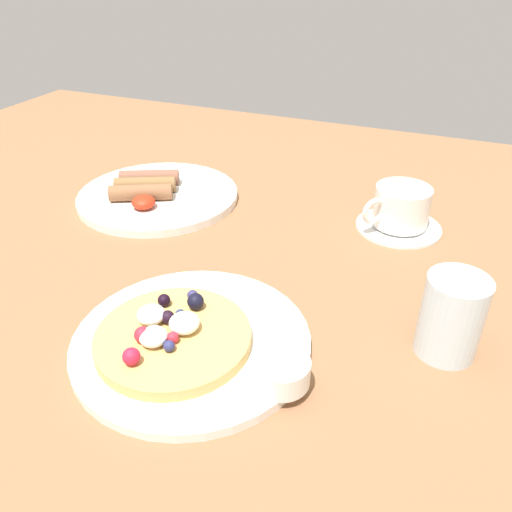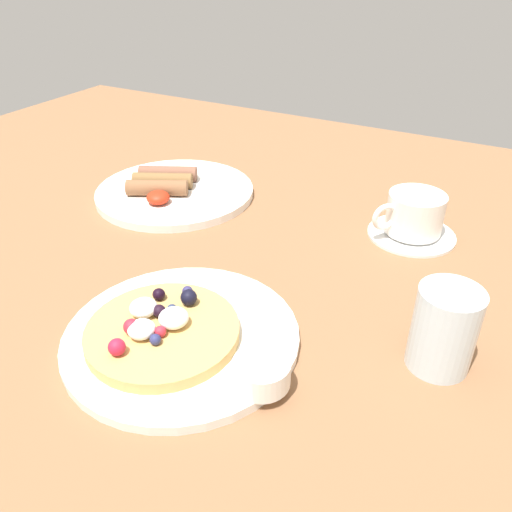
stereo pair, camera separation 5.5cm
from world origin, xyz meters
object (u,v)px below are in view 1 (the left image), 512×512
object	(u,v)px
pancake_plate	(192,341)
water_glass	(452,316)
breakfast_plate	(158,196)
syrup_ramekin	(281,371)
coffee_cup	(401,205)
coffee_saucer	(398,226)

from	to	relation	value
pancake_plate	water_glass	distance (cm)	27.05
breakfast_plate	syrup_ramekin	bearing A→B (deg)	-43.57
syrup_ramekin	water_glass	xyz separation A→B (cm)	(14.00, 11.86, 2.09)
pancake_plate	coffee_cup	bearing A→B (deg)	65.22
coffee_cup	water_glass	xyz separation A→B (cm)	(8.99, -25.12, 0.68)
syrup_ramekin	coffee_saucer	distance (cm)	37.50
breakfast_plate	pancake_plate	bearing A→B (deg)	-52.75
pancake_plate	coffee_saucer	xyz separation A→B (cm)	(16.11, 34.78, -0.13)
pancake_plate	coffee_cup	world-z (taller)	coffee_cup
coffee_cup	water_glass	world-z (taller)	water_glass
coffee_cup	water_glass	bearing A→B (deg)	-70.30
water_glass	breakfast_plate	bearing A→B (deg)	157.20
pancake_plate	coffee_saucer	distance (cm)	38.33
pancake_plate	water_glass	bearing A→B (deg)	20.90
water_glass	coffee_saucer	bearing A→B (deg)	109.40
coffee_saucer	water_glass	xyz separation A→B (cm)	(8.89, -25.24, 4.09)
breakfast_plate	coffee_saucer	bearing A→B (deg)	7.84
pancake_plate	syrup_ramekin	bearing A→B (deg)	-11.87
coffee_saucer	water_glass	bearing A→B (deg)	-70.60
syrup_ramekin	coffee_cup	xyz separation A→B (cm)	(5.01, 36.97, 1.41)
syrup_ramekin	coffee_saucer	xyz separation A→B (cm)	(5.12, 37.10, -2.00)
pancake_plate	water_glass	world-z (taller)	water_glass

